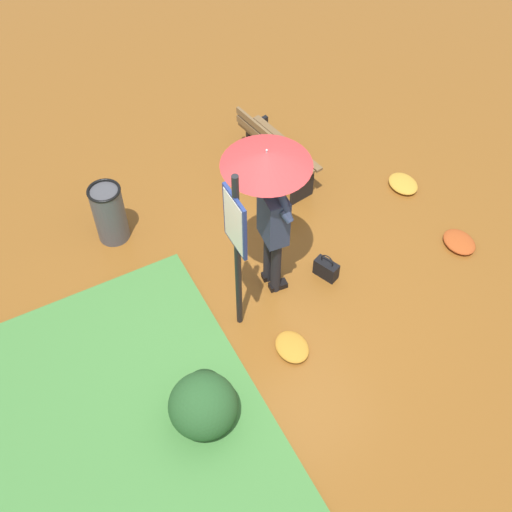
# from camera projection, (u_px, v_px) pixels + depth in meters

# --- Properties ---
(ground_plane) EXTENTS (18.00, 18.00, 0.00)m
(ground_plane) POSITION_uv_depth(u_px,v_px,m) (271.00, 300.00, 7.73)
(ground_plane) COLOR brown
(grass_verge) EXTENTS (4.80, 4.00, 0.05)m
(grass_verge) POSITION_uv_depth(u_px,v_px,m) (86.00, 499.00, 6.19)
(grass_verge) COLOR #47843D
(grass_verge) RESTS_ON ground_plane
(person_with_umbrella) EXTENTS (0.96, 0.96, 2.04)m
(person_with_umbrella) POSITION_uv_depth(u_px,v_px,m) (270.00, 188.00, 6.74)
(person_with_umbrella) COLOR black
(person_with_umbrella) RESTS_ON ground_plane
(info_sign_post) EXTENTS (0.44, 0.07, 2.30)m
(info_sign_post) POSITION_uv_depth(u_px,v_px,m) (236.00, 239.00, 6.43)
(info_sign_post) COLOR black
(info_sign_post) RESTS_ON ground_plane
(handbag) EXTENTS (0.33, 0.24, 0.37)m
(handbag) POSITION_uv_depth(u_px,v_px,m) (326.00, 269.00, 7.88)
(handbag) COLOR black
(handbag) RESTS_ON ground_plane
(park_bench) EXTENTS (1.40, 0.58, 0.75)m
(park_bench) POSITION_uv_depth(u_px,v_px,m) (276.00, 150.00, 8.87)
(park_bench) COLOR black
(park_bench) RESTS_ON ground_plane
(trash_bin) EXTENTS (0.42, 0.42, 0.83)m
(trash_bin) POSITION_uv_depth(u_px,v_px,m) (109.00, 213.00, 8.07)
(trash_bin) COLOR #4C4C51
(trash_bin) RESTS_ON ground_plane
(shrub_cluster) EXTENTS (0.78, 0.71, 0.64)m
(shrub_cluster) POSITION_uv_depth(u_px,v_px,m) (203.00, 402.00, 6.54)
(shrub_cluster) COLOR #285628
(shrub_cluster) RESTS_ON ground_plane
(leaf_pile_near_person) EXTENTS (0.46, 0.37, 0.10)m
(leaf_pile_near_person) POSITION_uv_depth(u_px,v_px,m) (459.00, 242.00, 8.26)
(leaf_pile_near_person) COLOR #B74C1E
(leaf_pile_near_person) RESTS_ON ground_plane
(leaf_pile_by_bench) EXTENTS (0.46, 0.37, 0.10)m
(leaf_pile_by_bench) POSITION_uv_depth(u_px,v_px,m) (403.00, 184.00, 8.94)
(leaf_pile_by_bench) COLOR gold
(leaf_pile_by_bench) RESTS_ON ground_plane
(leaf_pile_far_path) EXTENTS (0.45, 0.36, 0.10)m
(leaf_pile_far_path) POSITION_uv_depth(u_px,v_px,m) (292.00, 347.00, 7.26)
(leaf_pile_far_path) COLOR #C68428
(leaf_pile_far_path) RESTS_ON ground_plane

